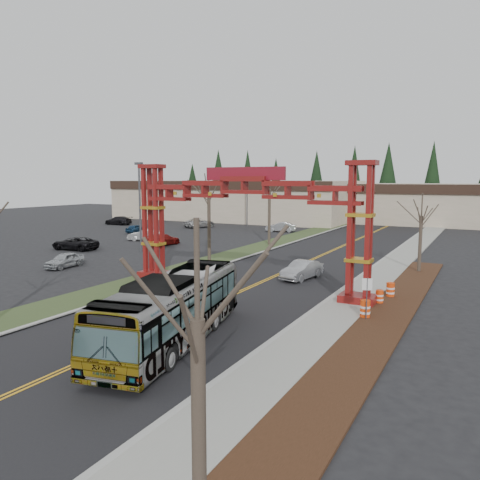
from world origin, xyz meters
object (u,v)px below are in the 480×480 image
Objects in this scene: parked_car_mid_a at (163,240)px; parked_car_near_a at (65,260)px; light_pole_far at (247,195)px; bare_tree_right_near at (198,321)px; retail_building_west at (237,200)px; retail_building_east at (458,204)px; transit_bus at (173,309)px; parked_car_far_b at (200,223)px; parked_car_far_a at (281,227)px; barrel_south at (365,310)px; gateway_arch at (245,205)px; barrel_mid at (379,297)px; light_pole_near at (140,201)px; parked_car_near_c at (75,243)px; silver_sedan at (302,270)px; parked_car_mid_b at (136,229)px; parked_car_far_c at (118,220)px; light_pole_mid at (153,198)px; bare_tree_median_mid at (209,198)px; barrel_north at (390,290)px; bare_tree_median_far at (269,189)px; street_sign at (367,291)px; bare_tree_right_far at (421,216)px.

parked_car_near_a is at bearing 97.78° from parked_car_mid_a.
bare_tree_right_near is at bearing -63.52° from light_pole_far.
retail_building_west is 40.79m from retail_building_east.
parked_car_far_b is at bearing 110.22° from transit_bus.
parked_car_far_b is (-14.28, -0.27, -0.00)m from parked_car_far_a.
gateway_arch is at bearing 162.31° from barrel_south.
light_pole_near is at bearing 160.44° from barrel_mid.
barrel_south is at bearing 150.99° from parked_car_mid_a.
light_pole_far is (4.66, 32.67, 4.44)m from parked_car_near_c.
silver_sedan is at bearing 77.56° from transit_bus.
parked_car_far_c reaches higher than parked_car_mid_b.
parked_car_near_a is 0.44× the size of light_pole_mid.
gateway_arch is at bearing -99.17° from retail_building_east.
bare_tree_median_mid reaches higher than barrel_south.
barrel_south is (29.94, -43.60, -4.64)m from light_pole_far.
parked_car_far_c is 41.79m from bare_tree_median_mid.
transit_bus is 61.68m from parked_car_far_c.
parked_car_far_c is 4.94× the size of barrel_north.
retail_building_west reaches higher than parked_car_far_b.
light_pole_near reaches higher than parked_car_mid_b.
retail_building_west is at bearing -99.01° from parked_car_mid_b.
bare_tree_median_mid is 13.46m from bare_tree_median_far.
barrel_north is at bearing -90.48° from retail_building_east.
transit_bus is at bearing -132.85° from street_sign.
transit_bus is at bearing 124.96° from parked_car_mid_b.
gateway_arch is 37.91m from parked_car_far_a.
parked_car_mid_b is (-0.64, -29.78, -3.14)m from retail_building_west.
bare_tree_right_near is (40.64, -45.32, 4.34)m from parked_car_mid_b.
barrel_south is at bearing -55.05° from bare_tree_median_far.
barrel_south is at bearing 15.61° from parked_car_far_a.
parked_car_near_c reaches higher than parked_car_mid_b.
barrel_mid is at bearing -23.77° from bare_tree_median_mid.
parked_car_near_c is at bearing -163.64° from light_pole_near.
bare_tree_right_near is at bearing -67.17° from bare_tree_median_far.
light_pole_mid is (-30.00, 27.44, -0.93)m from gateway_arch.
gateway_arch reaches higher than parked_car_far_a.
parked_car_near_c and parked_car_far_a have the same top height.
light_pole_near is at bearing 121.46° from transit_bus.
light_pole_near reaches higher than barrel_north.
transit_bus is 22.20m from bare_tree_median_mid.
light_pole_far reaches higher than bare_tree_right_near.
silver_sedan is 51.56m from parked_car_far_c.
parked_car_near_c is at bearing 99.98° from parked_car_mid_b.
retail_building_east is 57.19m from silver_sedan.
bare_tree_right_far is 6.26× the size of barrel_south.
light_pole_near is 1.07× the size of light_pole_far.
retail_building_west is 5.14× the size of light_pole_far.
silver_sedan is at bearing 158.81° from barrel_north.
bare_tree_right_near is 0.73× the size of light_pole_near.
bare_tree_right_far is (0.00, 33.64, -0.24)m from bare_tree_right_near.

